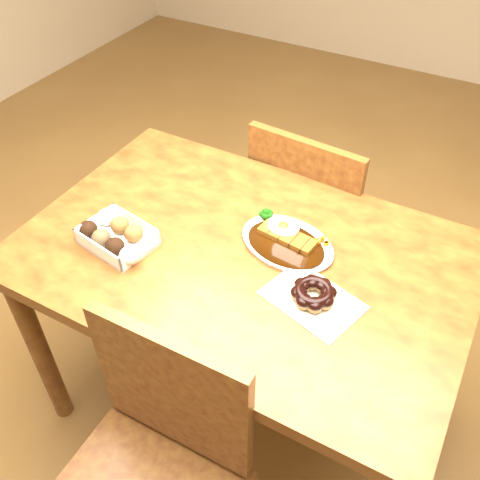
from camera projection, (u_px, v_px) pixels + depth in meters
The scene contains 7 objects.
ground at pixel (242, 400), 1.94m from camera, with size 6.00×6.00×0.00m, color brown.
table at pixel (243, 277), 1.50m from camera, with size 1.20×0.80×0.75m.
chair_far at pixel (314, 217), 1.96m from camera, with size 0.45×0.45×0.87m.
chair_near at pixel (150, 478), 1.26m from camera, with size 0.42×0.42×0.87m.
katsu_curry_plate at pixel (287, 240), 1.45m from camera, with size 0.30×0.24×0.05m.
donut_box at pixel (116, 236), 1.44m from camera, with size 0.22×0.17×0.05m.
pon_de_ring at pixel (313, 294), 1.29m from camera, with size 0.26×0.22×0.04m.
Camera 1 is at (0.49, -0.91, 1.75)m, focal length 40.00 mm.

